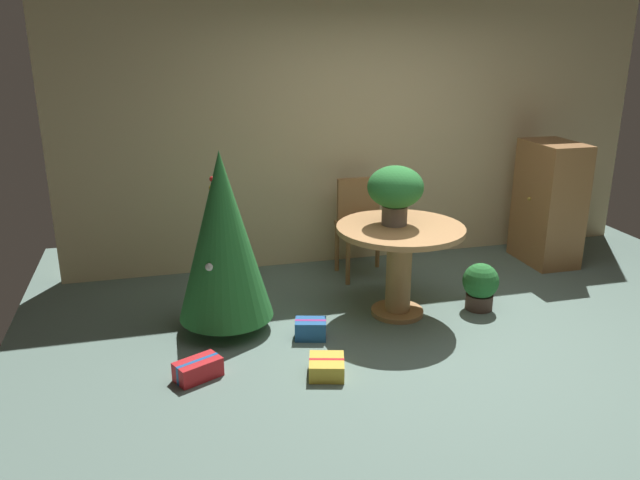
{
  "coord_description": "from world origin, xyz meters",
  "views": [
    {
      "loc": [
        -2.03,
        -3.85,
        2.28
      ],
      "look_at": [
        -0.93,
        0.34,
        0.85
      ],
      "focal_mm": 35.44,
      "sensor_mm": 36.0,
      "label": 1
    }
  ],
  "objects": [
    {
      "name": "potted_plant",
      "position": [
        0.57,
        0.65,
        0.22
      ],
      "size": [
        0.31,
        0.31,
        0.41
      ],
      "color": "#4C382D",
      "rests_on": "ground_plane"
    },
    {
      "name": "back_wall_panel",
      "position": [
        0.0,
        2.2,
        1.3
      ],
      "size": [
        6.0,
        0.1,
        2.6
      ],
      "primitive_type": "cube",
      "color": "beige",
      "rests_on": "ground_plane"
    },
    {
      "name": "gift_box_gold",
      "position": [
        -1.0,
        -0.09,
        0.06
      ],
      "size": [
        0.3,
        0.32,
        0.12
      ],
      "color": "gold",
      "rests_on": "ground_plane"
    },
    {
      "name": "wooden_cabinet",
      "position": [
        1.8,
        1.57,
        0.62
      ],
      "size": [
        0.47,
        0.68,
        1.25
      ],
      "color": "#9E6B3D",
      "rests_on": "ground_plane"
    },
    {
      "name": "holiday_tree",
      "position": [
        -1.58,
        0.8,
        0.79
      ],
      "size": [
        0.75,
        0.75,
        1.45
      ],
      "color": "brown",
      "rests_on": "ground_plane"
    },
    {
      "name": "gift_box_red",
      "position": [
        -1.87,
        0.09,
        0.07
      ],
      "size": [
        0.36,
        0.29,
        0.14
      ],
      "color": "red",
      "rests_on": "ground_plane"
    },
    {
      "name": "gift_box_blue",
      "position": [
        -0.97,
        0.48,
        0.08
      ],
      "size": [
        0.27,
        0.22,
        0.15
      ],
      "color": "#1E569E",
      "rests_on": "ground_plane"
    },
    {
      "name": "ground_plane",
      "position": [
        0.0,
        0.0,
        0.0
      ],
      "size": [
        6.6,
        6.6,
        0.0
      ],
      "primitive_type": "plane",
      "color": "slate"
    },
    {
      "name": "round_dining_table",
      "position": [
        -0.15,
        0.73,
        0.56
      ],
      "size": [
        1.05,
        1.05,
        0.78
      ],
      "color": "#B27F4C",
      "rests_on": "ground_plane"
    },
    {
      "name": "wooden_chair_far",
      "position": [
        -0.15,
        1.73,
        0.55
      ],
      "size": [
        0.47,
        0.42,
        0.94
      ],
      "color": "#9E6B3D",
      "rests_on": "ground_plane"
    },
    {
      "name": "flower_vase",
      "position": [
        -0.18,
        0.8,
        1.07
      ],
      "size": [
        0.46,
        0.46,
        0.48
      ],
      "color": "#665B51",
      "rests_on": "round_dining_table"
    }
  ]
}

